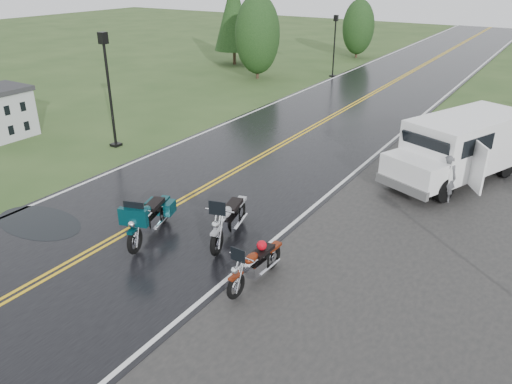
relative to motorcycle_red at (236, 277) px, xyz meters
The scene contains 12 objects.
ground 4.68m from the motorcycle_red, 162.29° to the left, with size 120.00×120.00×0.00m, color #2D471E.
road 12.25m from the motorcycle_red, 111.18° to the left, with size 8.00×100.00×0.04m, color black.
motorcycle_red is the anchor object (origin of this frame).
motorcycle_teal 3.34m from the motorcycle_red, behind, with size 0.89×2.44×1.44m, color #042F35, non-canonical shape.
motorcycle_silver 1.95m from the motorcycle_red, 139.18° to the left, with size 0.90×2.48×1.47m, color #94959B, non-canonical shape.
van_white 8.56m from the motorcycle_red, 83.12° to the left, with size 2.21×5.91×2.32m, color white, non-canonical shape.
person_at_van 8.30m from the motorcycle_red, 70.94° to the left, with size 0.58×0.38×1.60m, color #525358.
lamp_post_near_left 12.08m from the motorcycle_red, 149.53° to the left, with size 0.40×0.40×4.68m, color black, non-canonical shape.
lamp_post_far_left 25.67m from the motorcycle_red, 109.52° to the left, with size 0.35×0.35×4.04m, color black, non-canonical shape.
tree_left_mid 24.43m from the motorcycle_red, 121.05° to the left, with size 2.94×2.94×4.59m, color #1E3D19, non-canonical shape.
tree_left_far 33.76m from the motorcycle_red, 107.42° to the left, with size 2.53×2.53×3.89m, color #1E3D19, non-canonical shape.
pine_left_far 29.72m from the motorcycle_red, 124.66° to the left, with size 2.98×2.98×6.20m, color #1E3D19, non-canonical shape.
Camera 1 is at (9.81, -9.07, 6.99)m, focal length 35.00 mm.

